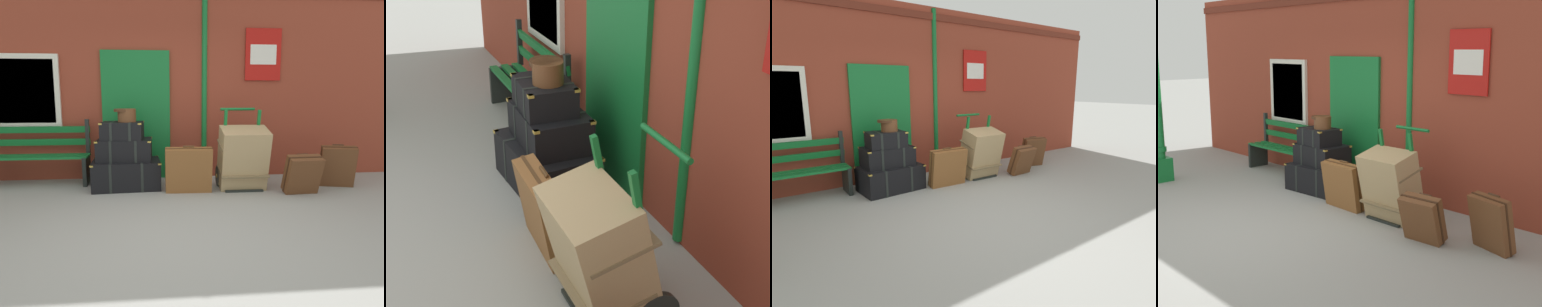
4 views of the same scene
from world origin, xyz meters
TOP-DOWN VIEW (x-y plane):
  - brick_facade at (-0.02, 2.60)m, footprint 10.40×0.35m
  - platform_bench at (-2.05, 2.16)m, footprint 1.60×0.43m
  - steamer_trunk_base at (-0.64, 1.82)m, footprint 1.05×0.72m
  - steamer_trunk_middle at (-0.66, 1.87)m, footprint 0.82×0.56m
  - steamer_trunk_top at (-0.69, 1.83)m, footprint 0.64×0.49m
  - round_hatbox at (-0.62, 1.85)m, footprint 0.32×0.28m
  - porters_trolley at (1.08, 1.71)m, footprint 0.71×0.60m
  - large_brown_trunk at (1.08, 1.54)m, footprint 0.70×0.64m
  - suitcase_brown at (0.27, 1.45)m, footprint 0.68×0.30m

SIDE VIEW (x-z plane):
  - steamer_trunk_base at x=-0.64m, z-range 0.00..0.42m
  - porters_trolley at x=1.08m, z-range -0.33..0.87m
  - suitcase_brown at x=0.27m, z-range -0.01..0.68m
  - platform_bench at x=-2.05m, z-range -0.06..0.95m
  - large_brown_trunk at x=1.08m, z-range 0.00..0.96m
  - steamer_trunk_middle at x=-0.66m, z-range 0.42..0.74m
  - steamer_trunk_top at x=-0.69m, z-range 0.74..1.00m
  - round_hatbox at x=-0.62m, z-range 1.01..1.21m
  - brick_facade at x=-0.02m, z-range 0.00..3.20m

